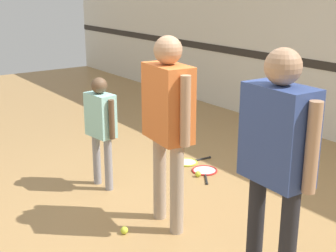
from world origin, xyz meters
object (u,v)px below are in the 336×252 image
at_px(person_student_left, 101,121).
at_px(racket_spare_on_floor, 205,171).
at_px(person_instructor, 168,113).
at_px(person_student_right, 277,147).
at_px(racket_second_spare, 188,162).
at_px(tennis_ball_by_spare_racket, 198,174).
at_px(tennis_ball_near_instructor, 124,230).

bearing_deg(person_student_left, racket_spare_on_floor, 67.27).
bearing_deg(person_instructor, racket_spare_on_floor, 131.65).
bearing_deg(racket_spare_on_floor, person_instructor, -18.68).
distance_m(person_student_left, person_student_right, 2.27).
height_order(person_student_right, racket_second_spare, person_student_right).
height_order(person_student_right, tennis_ball_by_spare_racket, person_student_right).
bearing_deg(person_student_right, person_student_left, 6.62).
relative_size(person_student_left, racket_second_spare, 2.39).
distance_m(person_instructor, tennis_ball_by_spare_racket, 1.53).
relative_size(person_instructor, racket_spare_on_floor, 3.20).
distance_m(person_instructor, person_student_left, 1.13).
bearing_deg(racket_spare_on_floor, racket_second_spare, -148.40).
xyz_separation_m(person_instructor, racket_second_spare, (-1.10, 1.09, -1.04)).
distance_m(person_student_left, racket_spare_on_floor, 1.40).
height_order(person_student_left, tennis_ball_near_instructor, person_student_left).
bearing_deg(person_instructor, tennis_ball_by_spare_racket, 133.41).
xyz_separation_m(person_student_left, racket_spare_on_floor, (0.33, 1.15, -0.73)).
distance_m(person_student_left, tennis_ball_near_instructor, 1.27).
bearing_deg(person_student_right, tennis_ball_by_spare_racket, -21.80).
bearing_deg(racket_second_spare, tennis_ball_near_instructor, -139.61).
relative_size(person_student_left, tennis_ball_by_spare_racket, 18.09).
height_order(person_student_left, racket_second_spare, person_student_left).
bearing_deg(racket_second_spare, person_student_right, -108.22).
bearing_deg(racket_second_spare, racket_spare_on_floor, -88.01).
relative_size(person_instructor, person_student_right, 0.99).
height_order(racket_second_spare, tennis_ball_near_instructor, tennis_ball_near_instructor).
distance_m(racket_spare_on_floor, tennis_ball_by_spare_racket, 0.17).
xyz_separation_m(racket_second_spare, tennis_ball_near_instructor, (1.01, -1.51, 0.02)).
height_order(person_student_right, racket_spare_on_floor, person_student_right).
height_order(racket_spare_on_floor, racket_second_spare, same).
xyz_separation_m(person_student_right, racket_second_spare, (-2.25, 1.04, -1.05)).
bearing_deg(tennis_ball_by_spare_racket, racket_spare_on_floor, 113.11).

